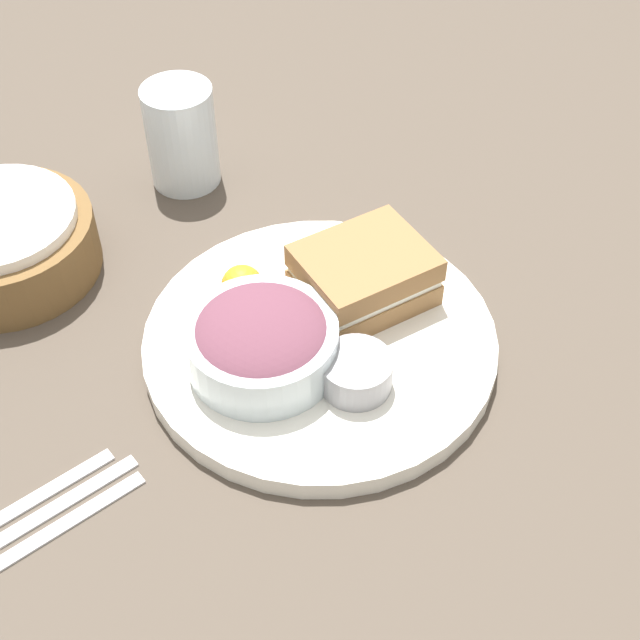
# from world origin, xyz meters

# --- Properties ---
(ground_plane) EXTENTS (4.00, 4.00, 0.00)m
(ground_plane) POSITION_xyz_m (0.00, 0.00, 0.00)
(ground_plane) COLOR #4C4238
(plate) EXTENTS (0.32, 0.32, 0.02)m
(plate) POSITION_xyz_m (0.00, 0.00, 0.01)
(plate) COLOR white
(plate) RESTS_ON ground_plane
(sandwich) EXTENTS (0.14, 0.13, 0.05)m
(sandwich) POSITION_xyz_m (0.07, 0.00, 0.05)
(sandwich) COLOR olive
(sandwich) RESTS_ON plate
(salad_bowl) EXTENTS (0.13, 0.13, 0.06)m
(salad_bowl) POSITION_xyz_m (-0.06, 0.02, 0.05)
(salad_bowl) COLOR silver
(salad_bowl) RESTS_ON plate
(dressing_cup) EXTENTS (0.06, 0.06, 0.03)m
(dressing_cup) POSITION_xyz_m (-0.03, -0.06, 0.04)
(dressing_cup) COLOR #99999E
(dressing_cup) RESTS_ON plate
(orange_wedge) EXTENTS (0.04, 0.04, 0.04)m
(orange_wedge) POSITION_xyz_m (-0.01, 0.08, 0.04)
(orange_wedge) COLOR orange
(orange_wedge) RESTS_ON plate
(drink_glass) EXTENTS (0.08, 0.08, 0.12)m
(drink_glass) POSITION_xyz_m (0.11, 0.28, 0.06)
(drink_glass) COLOR silver
(drink_glass) RESTS_ON ground_plane
(bread_basket) EXTENTS (0.18, 0.18, 0.07)m
(bread_basket) POSITION_xyz_m (-0.11, 0.31, 0.03)
(bread_basket) COLOR brown
(bread_basket) RESTS_ON ground_plane
(fork) EXTENTS (0.16, 0.05, 0.01)m
(fork) POSITION_xyz_m (-0.28, 0.04, 0.00)
(fork) COLOR silver
(fork) RESTS_ON ground_plane
(knife) EXTENTS (0.17, 0.05, 0.01)m
(knife) POSITION_xyz_m (-0.28, 0.06, 0.00)
(knife) COLOR silver
(knife) RESTS_ON ground_plane
(spoon) EXTENTS (0.15, 0.04, 0.01)m
(spoon) POSITION_xyz_m (-0.27, 0.08, 0.00)
(spoon) COLOR silver
(spoon) RESTS_ON ground_plane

